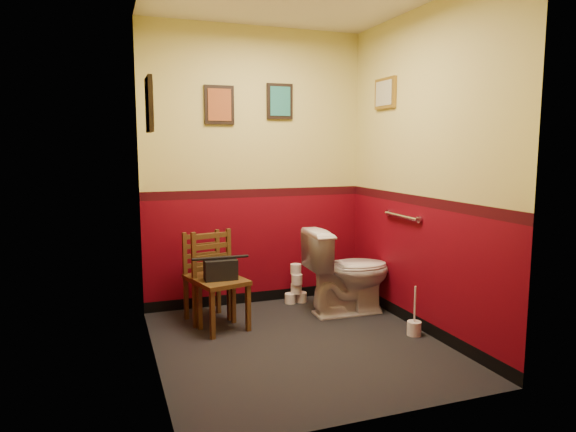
# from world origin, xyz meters

# --- Properties ---
(floor) EXTENTS (2.20, 2.40, 0.00)m
(floor) POSITION_xyz_m (0.00, 0.00, 0.00)
(floor) COLOR black
(floor) RESTS_ON ground
(wall_back) EXTENTS (2.20, 0.00, 2.70)m
(wall_back) POSITION_xyz_m (0.00, 1.20, 1.35)
(wall_back) COLOR #5F0410
(wall_back) RESTS_ON ground
(wall_front) EXTENTS (2.20, 0.00, 2.70)m
(wall_front) POSITION_xyz_m (0.00, -1.20, 1.35)
(wall_front) COLOR #5F0410
(wall_front) RESTS_ON ground
(wall_left) EXTENTS (0.00, 2.40, 2.70)m
(wall_left) POSITION_xyz_m (-1.10, 0.00, 1.35)
(wall_left) COLOR #5F0410
(wall_left) RESTS_ON ground
(wall_right) EXTENTS (0.00, 2.40, 2.70)m
(wall_right) POSITION_xyz_m (1.10, 0.00, 1.35)
(wall_right) COLOR #5F0410
(wall_right) RESTS_ON ground
(grab_bar) EXTENTS (0.05, 0.56, 0.06)m
(grab_bar) POSITION_xyz_m (1.07, 0.25, 0.95)
(grab_bar) COLOR silver
(grab_bar) RESTS_ON wall_right
(framed_print_back_a) EXTENTS (0.28, 0.04, 0.36)m
(framed_print_back_a) POSITION_xyz_m (-0.35, 1.18, 1.95)
(framed_print_back_a) COLOR black
(framed_print_back_a) RESTS_ON wall_back
(framed_print_back_b) EXTENTS (0.26, 0.04, 0.34)m
(framed_print_back_b) POSITION_xyz_m (0.25, 1.18, 2.00)
(framed_print_back_b) COLOR black
(framed_print_back_b) RESTS_ON wall_back
(framed_print_left) EXTENTS (0.04, 0.30, 0.38)m
(framed_print_left) POSITION_xyz_m (-1.08, 0.10, 1.85)
(framed_print_left) COLOR black
(framed_print_left) RESTS_ON wall_left
(framed_print_right) EXTENTS (0.04, 0.34, 0.28)m
(framed_print_right) POSITION_xyz_m (1.08, 0.60, 2.05)
(framed_print_right) COLOR olive
(framed_print_right) RESTS_ON wall_right
(toilet) EXTENTS (0.82, 0.48, 0.79)m
(toilet) POSITION_xyz_m (0.72, 0.58, 0.40)
(toilet) COLOR white
(toilet) RESTS_ON floor
(toilet_brush) EXTENTS (0.12, 0.12, 0.42)m
(toilet_brush) POSITION_xyz_m (0.98, -0.14, 0.07)
(toilet_brush) COLOR silver
(toilet_brush) RESTS_ON floor
(chair_left) EXTENTS (0.44, 0.44, 0.80)m
(chair_left) POSITION_xyz_m (-0.56, 0.83, 0.40)
(chair_left) COLOR #543919
(chair_left) RESTS_ON floor
(chair_right) EXTENTS (0.48, 0.48, 0.84)m
(chair_right) POSITION_xyz_m (-0.51, 0.59, 0.42)
(chair_right) COLOR #543919
(chair_right) RESTS_ON floor
(handbag) EXTENTS (0.28, 0.14, 0.20)m
(handbag) POSITION_xyz_m (-0.50, 0.55, 0.53)
(handbag) COLOR black
(handbag) RESTS_ON chair_right
(tp_stack) EXTENTS (0.23, 0.14, 0.40)m
(tp_stack) POSITION_xyz_m (0.37, 1.04, 0.17)
(tp_stack) COLOR silver
(tp_stack) RESTS_ON floor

